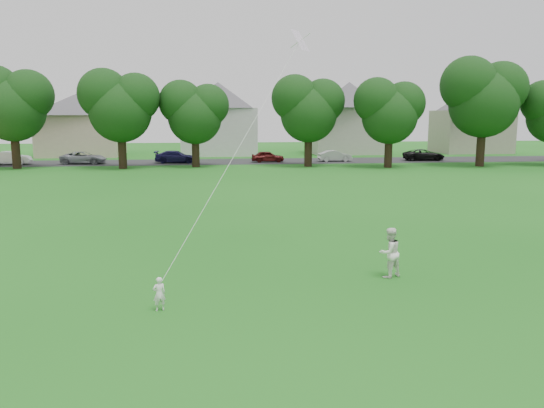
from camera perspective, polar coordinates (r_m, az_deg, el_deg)
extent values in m
plane|color=#175D15|center=(13.71, -2.49, -11.00)|extent=(160.00, 160.00, 0.00)
cube|color=#2D2D30|center=(55.02, -5.55, 4.55)|extent=(90.00, 7.00, 0.01)
imported|color=white|center=(13.60, -12.04, -9.43)|extent=(0.36, 0.29, 0.87)
imported|color=white|center=(16.24, 12.53, -5.12)|extent=(0.90, 0.81, 1.51)
plane|color=silver|center=(19.14, 3.06, 17.16)|extent=(0.83, 0.93, 0.72)
cylinder|color=white|center=(15.81, -3.32, 6.55)|extent=(0.01, 0.01, 10.01)
cylinder|color=black|center=(52.95, -25.86, 5.37)|extent=(0.74, 0.74, 3.55)
cylinder|color=black|center=(49.52, -15.81, 5.66)|extent=(0.73, 0.73, 3.43)
cylinder|color=black|center=(49.72, -8.21, 5.74)|extent=(0.70, 0.70, 3.08)
cylinder|color=black|center=(49.81, 3.91, 5.94)|extent=(0.72, 0.72, 3.28)
cylinder|color=black|center=(49.82, 12.41, 5.66)|extent=(0.71, 0.71, 3.15)
cylinder|color=black|center=(53.54, 21.54, 5.89)|extent=(0.78, 0.78, 3.92)
imported|color=white|center=(57.37, -26.35, 4.45)|extent=(3.93, 1.55, 1.27)
imported|color=gray|center=(55.41, -19.60, 4.71)|extent=(4.43, 2.17, 1.21)
imported|color=#181542|center=(54.09, -10.26, 5.02)|extent=(4.33, 1.96, 1.23)
imported|color=#4C100F|center=(54.27, -0.46, 5.14)|extent=(3.36, 1.39, 1.14)
imported|color=#B1B1B1|center=(55.43, 6.78, 5.16)|extent=(3.49, 1.34, 1.13)
imported|color=black|center=(58.37, 16.02, 5.10)|extent=(4.33, 2.15, 1.18)
cube|color=#CBB198|center=(66.59, -19.74, 6.95)|extent=(8.96, 7.46, 4.74)
pyramid|color=#514E54|center=(66.60, -19.99, 11.23)|extent=(12.92, 12.92, 2.61)
cube|color=silver|center=(64.84, -5.74, 7.77)|extent=(8.80, 7.59, 5.55)
pyramid|color=#514E54|center=(64.92, -5.83, 12.91)|extent=(12.70, 12.70, 3.05)
cube|color=#B5AFA2|center=(66.99, 8.20, 7.81)|extent=(8.93, 6.47, 5.64)
pyramid|color=#514E54|center=(67.08, 8.33, 12.87)|extent=(12.88, 12.88, 3.10)
cube|color=#A49C88|center=(72.69, 20.60, 7.30)|extent=(8.58, 6.57, 5.30)
pyramid|color=#514E54|center=(72.74, 20.86, 11.69)|extent=(12.37, 12.37, 2.92)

